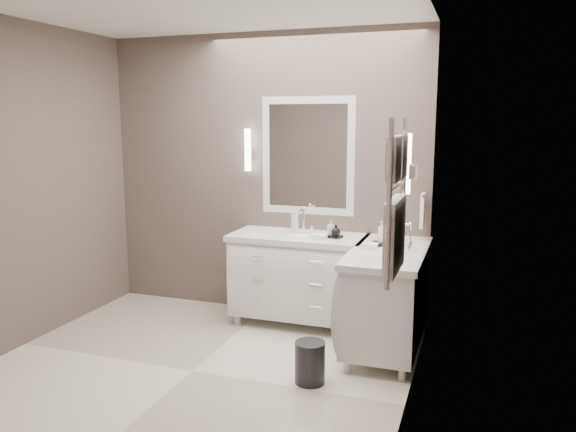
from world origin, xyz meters
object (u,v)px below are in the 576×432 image
(vanity_back, at_px, (298,273))
(waste_bin, at_px, (310,362))
(vanity_right, at_px, (388,293))
(towel_ladder, at_px, (396,209))

(vanity_back, xyz_separation_m, waste_bin, (0.45, -1.12, -0.33))
(vanity_back, height_order, vanity_right, same)
(vanity_back, bearing_deg, towel_ladder, -55.90)
(towel_ladder, relative_size, waste_bin, 2.92)
(towel_ladder, bearing_deg, vanity_back, 124.10)
(vanity_right, height_order, towel_ladder, towel_ladder)
(vanity_right, bearing_deg, waste_bin, -118.27)
(vanity_right, bearing_deg, vanity_back, 159.62)
(vanity_right, xyz_separation_m, waste_bin, (-0.43, -0.79, -0.33))
(vanity_back, xyz_separation_m, towel_ladder, (1.10, -1.63, 0.91))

